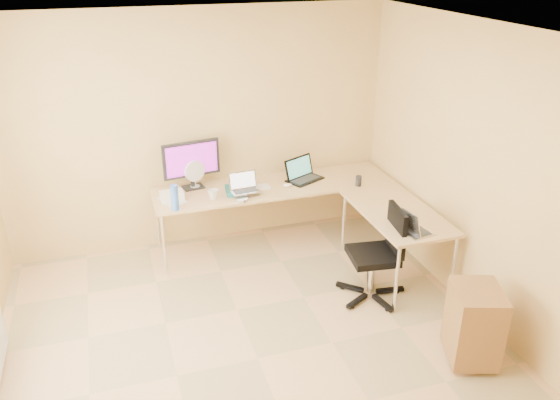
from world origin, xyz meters
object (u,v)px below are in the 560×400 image
object	(u,v)px
desk_main	(274,215)
water_bottle	(175,198)
monitor	(192,165)
laptop_return	(419,224)
desk_return	(394,243)
mug	(213,195)
desk_fan	(194,175)
laptop_black	(305,170)
cabinet	(474,324)
laptop_center	(245,183)
office_chair	(373,251)
keyboard	(249,189)

from	to	relation	value
desk_main	water_bottle	distance (m)	1.27
monitor	laptop_return	bearing A→B (deg)	-51.89
desk_return	monitor	size ratio (longest dim) A/B	2.09
mug	water_bottle	world-z (taller)	water_bottle
desk_fan	laptop_return	size ratio (longest dim) A/B	1.00
desk_fan	laptop_return	bearing A→B (deg)	-63.66
laptop_black	cabinet	bearing A→B (deg)	-102.76
laptop_center	desk_fan	world-z (taller)	desk_fan
desk_main	laptop_center	distance (m)	0.65
mug	cabinet	world-z (taller)	mug
cabinet	desk_fan	bearing A→B (deg)	143.92
desk_return	office_chair	size ratio (longest dim) A/B	1.38
office_chair	cabinet	size ratio (longest dim) A/B	1.49
monitor	mug	distance (m)	0.45
desk_return	desk_fan	distance (m)	2.24
desk_return	cabinet	bearing A→B (deg)	-91.28
office_chair	desk_fan	bearing A→B (deg)	140.97
cabinet	water_bottle	bearing A→B (deg)	154.00
keyboard	laptop_return	size ratio (longest dim) A/B	1.57
desk_fan	cabinet	xyz separation A→B (m)	(1.79, -2.59, -0.52)
laptop_center	desk_main	bearing A→B (deg)	19.65
laptop_black	office_chair	size ratio (longest dim) A/B	0.42
mug	office_chair	world-z (taller)	office_chair
desk_return	cabinet	size ratio (longest dim) A/B	2.06
cabinet	desk_main	bearing A→B (deg)	130.86
desk_fan	office_chair	size ratio (longest dim) A/B	0.31
laptop_center	mug	xyz separation A→B (m)	(-0.34, 0.01, -0.09)
desk_fan	laptop_return	distance (m)	2.44
office_chair	cabinet	distance (m)	1.16
monitor	laptop_center	distance (m)	0.63
desk_return	water_bottle	bearing A→B (deg)	161.51
desk_main	desk_return	world-z (taller)	same
laptop_black	desk_main	bearing A→B (deg)	158.69
desk_return	mug	world-z (taller)	mug
keyboard	laptop_return	world-z (taller)	laptop_return
desk_return	laptop_black	world-z (taller)	laptop_black
laptop_return	keyboard	bearing A→B (deg)	32.07
desk_main	laptop_black	distance (m)	0.61
laptop_black	desk_fan	distance (m)	1.22
monitor	desk_fan	xyz separation A→B (m)	(0.02, 0.00, -0.12)
laptop_black	keyboard	bearing A→B (deg)	159.35
water_bottle	cabinet	world-z (taller)	water_bottle
laptop_black	monitor	bearing A→B (deg)	146.02
keyboard	mug	xyz separation A→B (m)	(-0.42, -0.13, 0.04)
monitor	mug	xyz separation A→B (m)	(0.15, -0.36, -0.21)
laptop_center	mug	world-z (taller)	laptop_center
water_bottle	office_chair	size ratio (longest dim) A/B	0.28
office_chair	desk_main	bearing A→B (deg)	121.42
desk_return	laptop_center	world-z (taller)	laptop_center
keyboard	water_bottle	world-z (taller)	water_bottle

